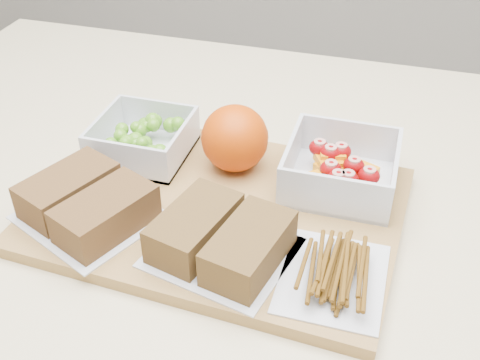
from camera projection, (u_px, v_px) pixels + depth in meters
The scene contains 7 objects.
cutting_board at pixel (219, 210), 0.71m from camera, with size 0.42×0.30×0.02m, color #A47C43.
grape_container at pixel (144, 139), 0.78m from camera, with size 0.12×0.12×0.05m.
fruit_container at pixel (340, 171), 0.73m from camera, with size 0.13×0.13×0.06m.
orange at pixel (235, 138), 0.75m from camera, with size 0.08×0.08×0.08m, color #CB4204.
sandwich_bag_left at pixel (87, 203), 0.68m from camera, with size 0.18×0.17×0.04m.
sandwich_bag_center at pixel (222, 238), 0.63m from camera, with size 0.17×0.15×0.04m.
pretzel_bag at pixel (334, 269), 0.60m from camera, with size 0.10×0.13×0.03m.
Camera 1 is at (0.16, -0.55, 1.36)m, focal length 45.00 mm.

